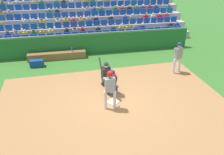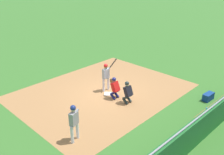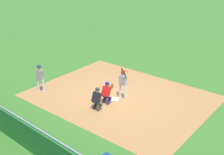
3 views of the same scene
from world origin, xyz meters
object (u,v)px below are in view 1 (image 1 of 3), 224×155
(batter_at_plate, at_px, (110,86))
(water_bottle_on_bench, at_px, (72,50))
(on_deck_batter, at_px, (178,54))
(home_plate_marker, at_px, (113,102))
(home_plate_umpire, at_px, (106,73))
(equipment_duffel_bag, at_px, (37,63))
(dugout_bench, at_px, (57,56))
(catcher_crouching, at_px, (112,81))

(batter_at_plate, xyz_separation_m, water_bottle_on_bench, (1.26, -5.74, -0.51))
(batter_at_plate, relative_size, on_deck_batter, 1.22)
(home_plate_marker, xyz_separation_m, home_plate_umpire, (0.04, -1.52, 0.69))
(batter_at_plate, xyz_separation_m, equipment_duffel_bag, (3.34, -4.89, -0.88))
(batter_at_plate, xyz_separation_m, dugout_bench, (2.19, -5.76, -0.86))
(dugout_bench, bearing_deg, catcher_crouching, 117.74)
(home_plate_umpire, height_order, on_deck_batter, on_deck_batter)
(catcher_crouching, relative_size, on_deck_batter, 0.74)
(home_plate_marker, bearing_deg, on_deck_batter, -151.36)
(water_bottle_on_bench, distance_m, equipment_duffel_bag, 2.27)
(water_bottle_on_bench, height_order, on_deck_batter, on_deck_batter)
(catcher_crouching, distance_m, home_plate_umpire, 0.90)
(batter_at_plate, xyz_separation_m, catcher_crouching, (-0.30, -1.03, -0.36))
(dugout_bench, bearing_deg, water_bottle_on_bench, 178.72)
(home_plate_umpire, bearing_deg, dugout_bench, -58.10)
(home_plate_umpire, distance_m, dugout_bench, 4.55)
(home_plate_umpire, bearing_deg, home_plate_marker, 91.57)
(equipment_duffel_bag, bearing_deg, home_plate_marker, 130.33)
(catcher_crouching, xyz_separation_m, home_plate_umpire, (0.10, -0.90, -0.01))
(batter_at_plate, relative_size, dugout_bench, 0.60)
(batter_at_plate, xyz_separation_m, home_plate_umpire, (-0.19, -1.93, -0.38))
(home_plate_umpire, xyz_separation_m, on_deck_batter, (-4.03, -0.66, 0.35))
(dugout_bench, bearing_deg, batter_at_plate, 110.85)
(batter_at_plate, xyz_separation_m, on_deck_batter, (-4.23, -2.59, -0.03))
(home_plate_marker, xyz_separation_m, water_bottle_on_bench, (1.50, -5.33, 0.55))
(water_bottle_on_bench, height_order, equipment_duffel_bag, water_bottle_on_bench)
(water_bottle_on_bench, bearing_deg, dugout_bench, -1.28)
(catcher_crouching, distance_m, water_bottle_on_bench, 4.97)
(home_plate_marker, height_order, batter_at_plate, batter_at_plate)
(catcher_crouching, height_order, home_plate_umpire, home_plate_umpire)
(home_plate_umpire, height_order, equipment_duffel_bag, home_plate_umpire)
(dugout_bench, height_order, equipment_duffel_bag, dugout_bench)
(home_plate_umpire, distance_m, water_bottle_on_bench, 4.09)
(water_bottle_on_bench, xyz_separation_m, on_deck_batter, (-5.49, 3.16, 0.49))
(batter_at_plate, bearing_deg, catcher_crouching, -106.05)
(water_bottle_on_bench, bearing_deg, batter_at_plate, 102.42)
(catcher_crouching, bearing_deg, dugout_bench, -62.26)
(home_plate_marker, relative_size, equipment_duffel_bag, 0.58)
(water_bottle_on_bench, bearing_deg, on_deck_batter, 150.11)
(batter_at_plate, bearing_deg, home_plate_marker, -120.00)
(dugout_bench, bearing_deg, equipment_duffel_bag, 37.45)
(dugout_bench, relative_size, water_bottle_on_bench, 13.72)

